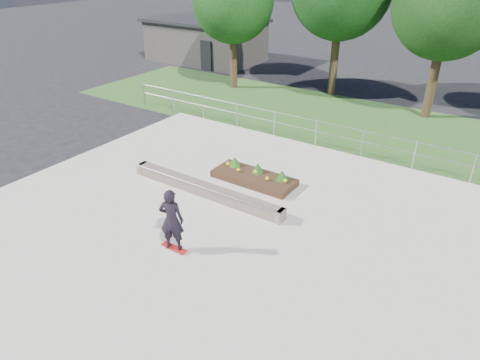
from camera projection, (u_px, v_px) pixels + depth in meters
The scene contains 10 objects.
ground at pixel (206, 231), 12.68m from camera, with size 120.00×120.00×0.00m, color black.
grass_verge at pixel (346, 122), 20.73m from camera, with size 30.00×8.00×0.02m, color #284B1E.
concrete_slab at pixel (206, 230), 12.66m from camera, with size 15.00×15.00×0.06m, color #ACA799.
fence at pixel (316, 130), 17.81m from camera, with size 20.06×0.06×1.20m.
building at pixel (206, 40), 32.04m from camera, with size 8.40×5.40×3.00m.
tree_far_left at pixel (233, 2), 23.85m from camera, with size 4.55×4.55×7.15m.
tree_mid_right at pixel (449, 5), 18.99m from camera, with size 4.90×4.90×7.70m.
grind_ledge at pixel (205, 190), 14.33m from camera, with size 6.00×0.44×0.43m.
planter_bed at pixel (255, 176), 15.24m from camera, with size 3.00×1.20×0.61m.
skateboarder at pixel (172, 220), 11.30m from camera, with size 0.80×0.65×1.89m.
Camera 1 is at (6.68, -8.14, 7.29)m, focal length 32.00 mm.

